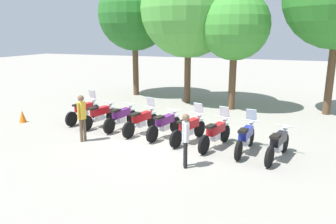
{
  "coord_description": "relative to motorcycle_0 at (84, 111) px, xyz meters",
  "views": [
    {
      "loc": [
        4.33,
        -11.04,
        3.93
      ],
      "look_at": [
        0.0,
        0.5,
        0.9
      ],
      "focal_mm": 34.61,
      "sensor_mm": 36.0,
      "label": 1
    }
  ],
  "objects": [
    {
      "name": "ground_plane",
      "position": [
        4.18,
        -0.88,
        -0.52
      ],
      "size": [
        80.0,
        80.0,
        0.0
      ],
      "primitive_type": "plane",
      "color": "gray"
    },
    {
      "name": "motorcycle_0",
      "position": [
        0.0,
        0.0,
        0.0
      ],
      "size": [
        0.65,
        2.19,
        1.37
      ],
      "rotation": [
        0.0,
        0.0,
        1.45
      ],
      "color": "black",
      "rests_on": "ground_plane"
    },
    {
      "name": "motorcycle_1",
      "position": [
        1.05,
        -0.36,
        -0.01
      ],
      "size": [
        0.75,
        2.17,
        0.99
      ],
      "rotation": [
        0.0,
        0.0,
        1.37
      ],
      "color": "black",
      "rests_on": "ground_plane"
    },
    {
      "name": "motorcycle_2",
      "position": [
        2.09,
        -0.37,
        -0.01
      ],
      "size": [
        0.68,
        2.18,
        0.99
      ],
      "rotation": [
        0.0,
        0.0,
        1.43
      ],
      "color": "black",
      "rests_on": "ground_plane"
    },
    {
      "name": "motorcycle_3",
      "position": [
        3.14,
        -0.61,
        0.0
      ],
      "size": [
        0.78,
        2.16,
        1.37
      ],
      "rotation": [
        0.0,
        0.0,
        1.34
      ],
      "color": "black",
      "rests_on": "ground_plane"
    },
    {
      "name": "motorcycle_4",
      "position": [
        4.19,
        -0.76,
        -0.01
      ],
      "size": [
        0.78,
        2.15,
        0.99
      ],
      "rotation": [
        0.0,
        0.0,
        1.34
      ],
      "color": "black",
      "rests_on": "ground_plane"
    },
    {
      "name": "motorcycle_5",
      "position": [
        5.24,
        -0.99,
        0.0
      ],
      "size": [
        0.85,
        2.12,
        1.37
      ],
      "rotation": [
        0.0,
        0.0,
        1.27
      ],
      "color": "black",
      "rests_on": "ground_plane"
    },
    {
      "name": "motorcycle_6",
      "position": [
        6.28,
        -1.23,
        0.0
      ],
      "size": [
        0.82,
        2.14,
        1.37
      ],
      "rotation": [
        0.0,
        0.0,
        1.3
      ],
      "color": "black",
      "rests_on": "ground_plane"
    },
    {
      "name": "motorcycle_7",
      "position": [
        7.32,
        -1.34,
        0.0
      ],
      "size": [
        0.66,
        2.18,
        1.37
      ],
      "rotation": [
        0.0,
        0.0,
        1.44
      ],
      "color": "black",
      "rests_on": "ground_plane"
    },
    {
      "name": "motorcycle_8",
      "position": [
        8.37,
        -1.6,
        -0.01
      ],
      "size": [
        0.81,
        2.14,
        0.99
      ],
      "rotation": [
        0.0,
        0.0,
        1.31
      ],
      "color": "black",
      "rests_on": "ground_plane"
    },
    {
      "name": "person_0",
      "position": [
        1.53,
        -2.29,
        0.51
      ],
      "size": [
        0.27,
        0.41,
        1.74
      ],
      "rotation": [
        0.0,
        0.0,
        6.09
      ],
      "color": "brown",
      "rests_on": "ground_plane"
    },
    {
      "name": "person_1",
      "position": [
        5.81,
        -3.25,
        0.44
      ],
      "size": [
        0.28,
        0.4,
        1.64
      ],
      "rotation": [
        0.0,
        0.0,
        0.38
      ],
      "color": "black",
      "rests_on": "ground_plane"
    },
    {
      "name": "tree_0",
      "position": [
        -0.7,
        6.74,
        4.49
      ],
      "size": [
        4.42,
        4.42,
        7.24
      ],
      "color": "brown",
      "rests_on": "ground_plane"
    },
    {
      "name": "tree_1",
      "position": [
        3.1,
        5.65,
        4.64
      ],
      "size": [
        5.23,
        5.23,
        7.78
      ],
      "color": "brown",
      "rests_on": "ground_plane"
    },
    {
      "name": "tree_2",
      "position": [
        5.78,
        4.84,
        3.75
      ],
      "size": [
        3.49,
        3.49,
        6.03
      ],
      "color": "brown",
      "rests_on": "ground_plane"
    },
    {
      "name": "traffic_cone",
      "position": [
        -2.56,
        -1.05,
        -0.24
      ],
      "size": [
        0.32,
        0.32,
        0.55
      ],
      "primitive_type": "cone",
      "color": "orange",
      "rests_on": "ground_plane"
    }
  ]
}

